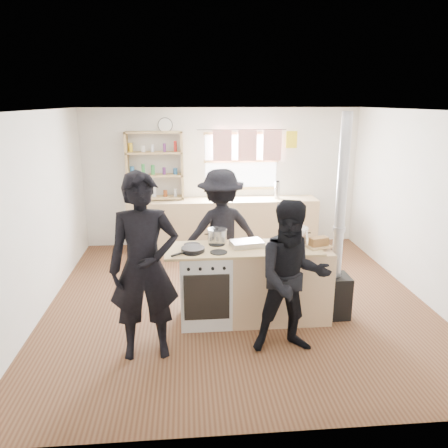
{
  "coord_description": "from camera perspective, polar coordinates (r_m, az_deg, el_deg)",
  "views": [
    {
      "loc": [
        -0.65,
        -5.42,
        2.61
      ],
      "look_at": [
        -0.19,
        -0.1,
        1.1
      ],
      "focal_mm": 35.0,
      "sensor_mm": 36.0,
      "label": 1
    }
  ],
  "objects": [
    {
      "name": "thermos",
      "position": [
        7.96,
        6.96,
        4.4
      ],
      "size": [
        0.1,
        0.1,
        0.31
      ],
      "primitive_type": "cylinder",
      "color": "silver",
      "rests_on": "back_counter"
    },
    {
      "name": "person_near_left",
      "position": [
        4.52,
        -10.38,
        -5.61
      ],
      "size": [
        0.75,
        0.53,
        1.96
      ],
      "primitive_type": "imported",
      "rotation": [
        0.0,
        0.0,
        0.08
      ],
      "color": "black",
      "rests_on": "ground"
    },
    {
      "name": "stockpot_stove",
      "position": [
        5.34,
        -0.88,
        -1.56
      ],
      "size": [
        0.24,
        0.24,
        0.19
      ],
      "color": "silver",
      "rests_on": "cooking_island"
    },
    {
      "name": "roast_tray",
      "position": [
        5.23,
        2.98,
        -2.52
      ],
      "size": [
        0.41,
        0.31,
        0.07
      ],
      "color": "silver",
      "rests_on": "cooking_island"
    },
    {
      "name": "shelving_unit",
      "position": [
        7.85,
        -9.02,
        7.57
      ],
      "size": [
        1.0,
        0.28,
        1.2
      ],
      "color": "tan",
      "rests_on": "back_counter"
    },
    {
      "name": "skillet_greens",
      "position": [
        5.06,
        -4.08,
        -3.31
      ],
      "size": [
        0.38,
        0.38,
        0.05
      ],
      "color": "black",
      "rests_on": "cooking_island"
    },
    {
      "name": "ground",
      "position": [
        6.05,
        1.7,
        -9.82
      ],
      "size": [
        5.0,
        5.0,
        0.01
      ],
      "primitive_type": "cube",
      "color": "brown",
      "rests_on": "ground"
    },
    {
      "name": "bread_board",
      "position": [
        5.31,
        12.26,
        -2.44
      ],
      "size": [
        0.33,
        0.28,
        0.12
      ],
      "color": "tan",
      "rests_on": "cooking_island"
    },
    {
      "name": "flue_heater",
      "position": [
        5.54,
        14.43,
        -5.53
      ],
      "size": [
        0.35,
        0.35,
        2.5
      ],
      "color": "black",
      "rests_on": "ground"
    },
    {
      "name": "back_counter",
      "position": [
        7.96,
        -0.11,
        0.05
      ],
      "size": [
        3.4,
        0.55,
        0.9
      ],
      "primitive_type": "cube",
      "color": "tan",
      "rests_on": "ground"
    },
    {
      "name": "person_near_right",
      "position": [
        4.63,
        8.92,
        -7.0
      ],
      "size": [
        0.81,
        0.63,
        1.66
      ],
      "primitive_type": "imported",
      "rotation": [
        0.0,
        0.0,
        0.01
      ],
      "color": "black",
      "rests_on": "ground"
    },
    {
      "name": "cooking_island",
      "position": [
        5.38,
        3.97,
        -7.74
      ],
      "size": [
        1.97,
        0.64,
        0.93
      ],
      "color": "silver",
      "rests_on": "ground"
    },
    {
      "name": "stockpot_counter",
      "position": [
        5.34,
        9.22,
        -1.54
      ],
      "size": [
        0.32,
        0.32,
        0.24
      ],
      "color": "silver",
      "rests_on": "cooking_island"
    },
    {
      "name": "person_far",
      "position": [
        6.02,
        -0.4,
        -1.01
      ],
      "size": [
        1.22,
        0.84,
        1.74
      ],
      "primitive_type": "imported",
      "rotation": [
        0.0,
        0.0,
        3.33
      ],
      "color": "black",
      "rests_on": "ground"
    }
  ]
}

